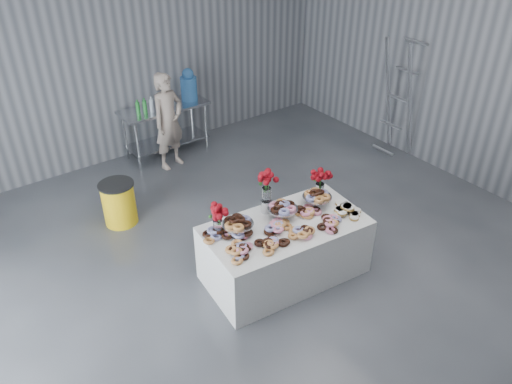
{
  "coord_description": "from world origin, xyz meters",
  "views": [
    {
      "loc": [
        -2.83,
        -3.13,
        4.17
      ],
      "look_at": [
        0.17,
        0.95,
        0.96
      ],
      "focal_mm": 35.0,
      "sensor_mm": 36.0,
      "label": 1
    }
  ],
  "objects_px": {
    "display_table": "(285,250)",
    "trash_barrel": "(119,203)",
    "stepladder": "(399,98)",
    "prep_table": "(165,122)",
    "water_jug": "(189,86)",
    "person": "(169,121)"
  },
  "relations": [
    {
      "from": "person",
      "to": "trash_barrel",
      "type": "relative_size",
      "value": 2.55
    },
    {
      "from": "display_table",
      "to": "prep_table",
      "type": "height_order",
      "value": "prep_table"
    },
    {
      "from": "display_table",
      "to": "prep_table",
      "type": "bearing_deg",
      "value": 84.68
    },
    {
      "from": "trash_barrel",
      "to": "stepladder",
      "type": "height_order",
      "value": "stepladder"
    },
    {
      "from": "prep_table",
      "to": "person",
      "type": "height_order",
      "value": "person"
    },
    {
      "from": "water_jug",
      "to": "stepladder",
      "type": "relative_size",
      "value": 0.27
    },
    {
      "from": "trash_barrel",
      "to": "stepladder",
      "type": "bearing_deg",
      "value": -10.38
    },
    {
      "from": "display_table",
      "to": "prep_table",
      "type": "relative_size",
      "value": 1.27
    },
    {
      "from": "prep_table",
      "to": "trash_barrel",
      "type": "bearing_deg",
      "value": -136.26
    },
    {
      "from": "prep_table",
      "to": "stepladder",
      "type": "relative_size",
      "value": 0.73
    },
    {
      "from": "prep_table",
      "to": "water_jug",
      "type": "height_order",
      "value": "water_jug"
    },
    {
      "from": "person",
      "to": "stepladder",
      "type": "xyz_separation_m",
      "value": [
        3.32,
        -1.91,
        0.22
      ]
    },
    {
      "from": "display_table",
      "to": "water_jug",
      "type": "xyz_separation_m",
      "value": [
        0.84,
        3.66,
        0.77
      ]
    },
    {
      "from": "prep_table",
      "to": "stepladder",
      "type": "xyz_separation_m",
      "value": [
        3.19,
        -2.3,
        0.41
      ]
    },
    {
      "from": "display_table",
      "to": "prep_table",
      "type": "xyz_separation_m",
      "value": [
        0.34,
        3.66,
        0.24
      ]
    },
    {
      "from": "display_table",
      "to": "trash_barrel",
      "type": "relative_size",
      "value": 3.01
    },
    {
      "from": "person",
      "to": "water_jug",
      "type": "bearing_deg",
      "value": 16.61
    },
    {
      "from": "person",
      "to": "prep_table",
      "type": "bearing_deg",
      "value": 56.26
    },
    {
      "from": "stepladder",
      "to": "prep_table",
      "type": "bearing_deg",
      "value": 144.16
    },
    {
      "from": "trash_barrel",
      "to": "display_table",
      "type": "bearing_deg",
      "value": -62.3
    },
    {
      "from": "prep_table",
      "to": "trash_barrel",
      "type": "relative_size",
      "value": 2.38
    },
    {
      "from": "trash_barrel",
      "to": "stepladder",
      "type": "relative_size",
      "value": 0.31
    }
  ]
}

